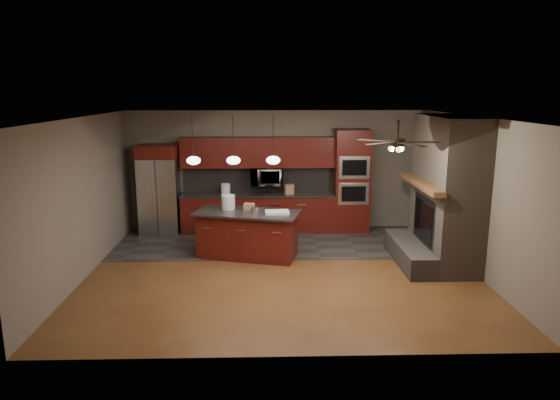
{
  "coord_description": "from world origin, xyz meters",
  "views": [
    {
      "loc": [
        -0.28,
        -8.65,
        3.26
      ],
      "look_at": [
        -0.02,
        0.6,
        1.21
      ],
      "focal_mm": 32.0,
      "sensor_mm": 36.0,
      "label": 1
    }
  ],
  "objects_px": {
    "oven_tower": "(352,181)",
    "white_bucket": "(228,202)",
    "refrigerator": "(160,190)",
    "counter_box": "(289,189)",
    "kitchen_island": "(247,234)",
    "cardboard_box": "(249,207)",
    "microwave": "(267,176)",
    "counter_bucket": "(226,189)",
    "paint_can": "(254,210)",
    "paint_tray": "(277,212)"
  },
  "relations": [
    {
      "from": "kitchen_island",
      "to": "refrigerator",
      "type": "bearing_deg",
      "value": 154.38
    },
    {
      "from": "white_bucket",
      "to": "paint_can",
      "type": "distance_m",
      "value": 0.62
    },
    {
      "from": "white_bucket",
      "to": "paint_tray",
      "type": "xyz_separation_m",
      "value": [
        0.97,
        -0.38,
        -0.12
      ]
    },
    {
      "from": "white_bucket",
      "to": "cardboard_box",
      "type": "relative_size",
      "value": 1.42
    },
    {
      "from": "microwave",
      "to": "counter_bucket",
      "type": "relative_size",
      "value": 3.02
    },
    {
      "from": "oven_tower",
      "to": "paint_can",
      "type": "bearing_deg",
      "value": -139.35
    },
    {
      "from": "kitchen_island",
      "to": "white_bucket",
      "type": "bearing_deg",
      "value": 162.07
    },
    {
      "from": "counter_bucket",
      "to": "counter_box",
      "type": "bearing_deg",
      "value": -1.95
    },
    {
      "from": "counter_box",
      "to": "microwave",
      "type": "bearing_deg",
      "value": 154.41
    },
    {
      "from": "kitchen_island",
      "to": "counter_bucket",
      "type": "bearing_deg",
      "value": 121.83
    },
    {
      "from": "refrigerator",
      "to": "counter_bucket",
      "type": "distance_m",
      "value": 1.51
    },
    {
      "from": "counter_bucket",
      "to": "cardboard_box",
      "type": "bearing_deg",
      "value": -70.32
    },
    {
      "from": "oven_tower",
      "to": "counter_bucket",
      "type": "relative_size",
      "value": 9.82
    },
    {
      "from": "white_bucket",
      "to": "oven_tower",
      "type": "bearing_deg",
      "value": 30.07
    },
    {
      "from": "cardboard_box",
      "to": "counter_bucket",
      "type": "xyz_separation_m",
      "value": [
        -0.6,
        1.68,
        0.04
      ]
    },
    {
      "from": "refrigerator",
      "to": "paint_tray",
      "type": "bearing_deg",
      "value": -35.56
    },
    {
      "from": "counter_box",
      "to": "kitchen_island",
      "type": "bearing_deg",
      "value": -131.33
    },
    {
      "from": "microwave",
      "to": "paint_can",
      "type": "bearing_deg",
      "value": -97.14
    },
    {
      "from": "paint_can",
      "to": "microwave",
      "type": "bearing_deg",
      "value": 82.86
    },
    {
      "from": "oven_tower",
      "to": "counter_bucket",
      "type": "xyz_separation_m",
      "value": [
        -2.93,
        0.01,
        -0.17
      ]
    },
    {
      "from": "cardboard_box",
      "to": "counter_box",
      "type": "distance_m",
      "value": 1.85
    },
    {
      "from": "microwave",
      "to": "oven_tower",
      "type": "bearing_deg",
      "value": -1.66
    },
    {
      "from": "cardboard_box",
      "to": "counter_box",
      "type": "bearing_deg",
      "value": 74.01
    },
    {
      "from": "refrigerator",
      "to": "paint_tray",
      "type": "distance_m",
      "value": 3.26
    },
    {
      "from": "white_bucket",
      "to": "counter_bucket",
      "type": "bearing_deg",
      "value": 96.4
    },
    {
      "from": "refrigerator",
      "to": "paint_can",
      "type": "height_order",
      "value": "refrigerator"
    },
    {
      "from": "refrigerator",
      "to": "counter_box",
      "type": "xyz_separation_m",
      "value": [
        2.97,
        0.03,
        -0.01
      ]
    },
    {
      "from": "paint_can",
      "to": "counter_box",
      "type": "height_order",
      "value": "counter_box"
    },
    {
      "from": "oven_tower",
      "to": "counter_bucket",
      "type": "bearing_deg",
      "value": 179.86
    },
    {
      "from": "white_bucket",
      "to": "refrigerator",
      "type": "bearing_deg",
      "value": 137.98
    },
    {
      "from": "refrigerator",
      "to": "white_bucket",
      "type": "xyz_separation_m",
      "value": [
        1.68,
        -1.52,
        0.04
      ]
    },
    {
      "from": "kitchen_island",
      "to": "paint_can",
      "type": "height_order",
      "value": "paint_can"
    },
    {
      "from": "oven_tower",
      "to": "white_bucket",
      "type": "xyz_separation_m",
      "value": [
        -2.75,
        -1.59,
        -0.13
      ]
    },
    {
      "from": "paint_tray",
      "to": "paint_can",
      "type": "bearing_deg",
      "value": 169.55
    },
    {
      "from": "microwave",
      "to": "white_bucket",
      "type": "height_order",
      "value": "microwave"
    },
    {
      "from": "oven_tower",
      "to": "paint_can",
      "type": "distance_m",
      "value": 2.94
    },
    {
      "from": "paint_tray",
      "to": "counter_box",
      "type": "height_order",
      "value": "counter_box"
    },
    {
      "from": "cardboard_box",
      "to": "kitchen_island",
      "type": "bearing_deg",
      "value": -90.68
    },
    {
      "from": "oven_tower",
      "to": "paint_tray",
      "type": "height_order",
      "value": "oven_tower"
    },
    {
      "from": "kitchen_island",
      "to": "counter_bucket",
      "type": "height_order",
      "value": "counter_bucket"
    },
    {
      "from": "oven_tower",
      "to": "microwave",
      "type": "height_order",
      "value": "oven_tower"
    },
    {
      "from": "refrigerator",
      "to": "paint_can",
      "type": "bearing_deg",
      "value": -39.69
    },
    {
      "from": "kitchen_island",
      "to": "paint_tray",
      "type": "bearing_deg",
      "value": 2.05
    },
    {
      "from": "microwave",
      "to": "counter_box",
      "type": "bearing_deg",
      "value": -10.98
    },
    {
      "from": "microwave",
      "to": "counter_bucket",
      "type": "bearing_deg",
      "value": -176.99
    },
    {
      "from": "oven_tower",
      "to": "cardboard_box",
      "type": "relative_size",
      "value": 11.79
    },
    {
      "from": "microwave",
      "to": "paint_can",
      "type": "height_order",
      "value": "microwave"
    },
    {
      "from": "kitchen_island",
      "to": "cardboard_box",
      "type": "height_order",
      "value": "cardboard_box"
    },
    {
      "from": "oven_tower",
      "to": "white_bucket",
      "type": "bearing_deg",
      "value": -149.93
    },
    {
      "from": "paint_tray",
      "to": "counter_bucket",
      "type": "distance_m",
      "value": 2.29
    }
  ]
}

